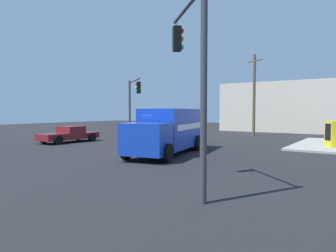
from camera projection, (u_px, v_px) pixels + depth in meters
ground_plane at (146, 154)px, 18.98m from camera, size 100.00×100.00×0.00m
delivery_truck at (170, 130)px, 19.38m from camera, size 4.25×8.34×2.83m
traffic_light_primary at (133, 100)px, 27.49m from camera, size 3.59×2.86×5.59m
traffic_light_secondary at (193, 64)px, 9.71m from camera, size 2.72×2.62×6.45m
pickup_maroon at (69, 134)px, 26.34m from camera, size 2.37×5.25×1.38m
vending_machine_blue at (333, 134)px, 21.52m from camera, size 1.14×1.17×1.85m
utility_pole at (254, 94)px, 33.08m from camera, size 1.95×1.23×8.79m
building_backdrop at (293, 107)px, 39.41m from camera, size 17.86×6.00×6.41m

